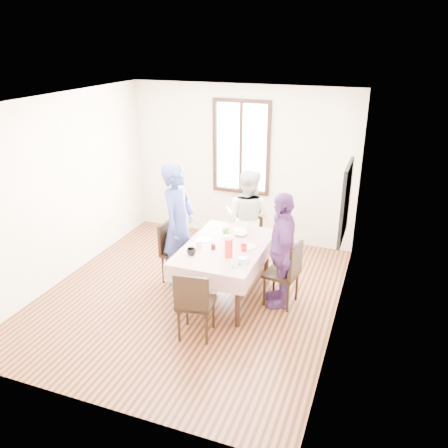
{
  "coord_description": "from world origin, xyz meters",
  "views": [
    {
      "loc": [
        2.42,
        -5.15,
        3.43
      ],
      "look_at": [
        0.45,
        0.16,
        1.1
      ],
      "focal_mm": 36.86,
      "sensor_mm": 36.0,
      "label": 1
    }
  ],
  "objects": [
    {
      "name": "ground",
      "position": [
        0.0,
        0.0,
        0.0
      ],
      "size": [
        4.5,
        4.5,
        0.0
      ],
      "primitive_type": "plane",
      "color": "black",
      "rests_on": "ground"
    },
    {
      "name": "mug_green",
      "position": [
        0.34,
        0.56,
        0.8
      ],
      "size": [
        0.12,
        0.12,
        0.09
      ],
      "primitive_type": "imported",
      "rotation": [
        0.0,
        0.0,
        -0.1
      ],
      "color": "#0C7226",
      "rests_on": "tablecloth"
    },
    {
      "name": "chair_left",
      "position": [
        -0.34,
        0.34,
        0.46
      ],
      "size": [
        0.44,
        0.44,
        0.91
      ],
      "primitive_type": "cube",
      "rotation": [
        0.0,
        0.0,
        -1.63
      ],
      "color": "black",
      "rests_on": "ground"
    },
    {
      "name": "smartphone",
      "position": [
        0.79,
        -0.31,
        0.77
      ],
      "size": [
        0.07,
        0.15,
        0.01
      ],
      "primitive_type": "cube",
      "color": "black",
      "rests_on": "tablecloth"
    },
    {
      "name": "flower_vase",
      "position": [
        0.47,
        0.22,
        0.84
      ],
      "size": [
        0.07,
        0.07,
        0.15
      ],
      "primitive_type": "cylinder",
      "color": "silver",
      "rests_on": "tablecloth"
    },
    {
      "name": "mug_flag",
      "position": [
        0.74,
        0.13,
        0.81
      ],
      "size": [
        0.13,
        0.13,
        0.09
      ],
      "primitive_type": "imported",
      "rotation": [
        0.0,
        0.0,
        0.44
      ],
      "color": "red",
      "rests_on": "tablecloth"
    },
    {
      "name": "back_wall",
      "position": [
        0.0,
        2.25,
        1.35
      ],
      "size": [
        4.0,
        0.0,
        4.0
      ],
      "primitive_type": "plane",
      "rotation": [
        1.57,
        0.0,
        0.0
      ],
      "color": "beige",
      "rests_on": "ground"
    },
    {
      "name": "tablecloth",
      "position": [
        0.45,
        0.21,
        0.76
      ],
      "size": [
        1.07,
        1.6,
        0.01
      ],
      "primitive_type": "cube",
      "color": "#4E0309",
      "rests_on": "dining_table"
    },
    {
      "name": "butter_lid",
      "position": [
        0.84,
        -0.2,
        0.83
      ],
      "size": [
        0.12,
        0.12,
        0.01
      ],
      "primitive_type": "cylinder",
      "color": "blue",
      "rests_on": "butter_tub"
    },
    {
      "name": "person_left",
      "position": [
        -0.32,
        0.34,
        0.9
      ],
      "size": [
        0.44,
        0.67,
        1.81
      ],
      "primitive_type": "imported",
      "rotation": [
        0.0,
        0.0,
        1.55
      ],
      "color": "navy",
      "rests_on": "ground"
    },
    {
      "name": "plate_left",
      "position": [
        0.11,
        0.27,
        0.77
      ],
      "size": [
        0.2,
        0.2,
        0.01
      ],
      "primitive_type": "cylinder",
      "color": "white",
      "rests_on": "tablecloth"
    },
    {
      "name": "serving_bowl",
      "position": [
        0.54,
        0.61,
        0.78
      ],
      "size": [
        0.19,
        0.19,
        0.05
      ],
      "primitive_type": "imported",
      "rotation": [
        0.0,
        0.0,
        0.01
      ],
      "color": "white",
      "rests_on": "tablecloth"
    },
    {
      "name": "art_poster",
      "position": [
        1.98,
        0.3,
        1.55
      ],
      "size": [
        0.04,
        0.76,
        0.96
      ],
      "primitive_type": "cube",
      "color": "red",
      "rests_on": "right_wall"
    },
    {
      "name": "chair_far",
      "position": [
        0.45,
        1.23,
        0.46
      ],
      "size": [
        0.47,
        0.47,
        0.91
      ],
      "primitive_type": "cube",
      "rotation": [
        0.0,
        0.0,
        3.26
      ],
      "color": "black",
      "rests_on": "ground"
    },
    {
      "name": "flower_bunch",
      "position": [
        0.47,
        0.22,
        0.96
      ],
      "size": [
        0.09,
        0.09,
        0.1
      ],
      "primitive_type": null,
      "color": "yellow",
      "rests_on": "flower_vase"
    },
    {
      "name": "chair_near",
      "position": [
        0.45,
        -0.81,
        0.46
      ],
      "size": [
        0.47,
        0.47,
        0.91
      ],
      "primitive_type": "cube",
      "rotation": [
        0.0,
        0.0,
        0.14
      ],
      "color": "black",
      "rests_on": "ground"
    },
    {
      "name": "drinking_glass",
      "position": [
        0.15,
        -0.02,
        0.82
      ],
      "size": [
        0.08,
        0.08,
        0.11
      ],
      "primitive_type": "cylinder",
      "color": "silver",
      "rests_on": "tablecloth"
    },
    {
      "name": "juice_carton",
      "position": [
        0.61,
        -0.1,
        0.89
      ],
      "size": [
        0.08,
        0.08,
        0.25
      ],
      "primitive_type": "cube",
      "color": "red",
      "rests_on": "tablecloth"
    },
    {
      "name": "chair_right",
      "position": [
        1.24,
        0.25,
        0.46
      ],
      "size": [
        0.47,
        0.47,
        0.91
      ],
      "primitive_type": "cube",
      "rotation": [
        0.0,
        0.0,
        1.43
      ],
      "color": "black",
      "rests_on": "ground"
    },
    {
      "name": "window_frame",
      "position": [
        0.0,
        2.23,
        1.65
      ],
      "size": [
        1.02,
        0.06,
        1.62
      ],
      "primitive_type": "cube",
      "color": "black",
      "rests_on": "back_wall"
    },
    {
      "name": "right_wall",
      "position": [
        2.0,
        0.0,
        1.35
      ],
      "size": [
        0.0,
        4.5,
        4.5
      ],
      "primitive_type": "plane",
      "rotation": [
        1.57,
        0.0,
        -1.57
      ],
      "color": "beige",
      "rests_on": "ground"
    },
    {
      "name": "window_pane",
      "position": [
        0.0,
        2.24,
        1.65
      ],
      "size": [
        0.9,
        0.02,
        1.5
      ],
      "primitive_type": "cube",
      "color": "white",
      "rests_on": "back_wall"
    },
    {
      "name": "plate_far",
      "position": [
        0.47,
        0.79,
        0.77
      ],
      "size": [
        0.2,
        0.2,
        0.01
      ],
      "primitive_type": "cylinder",
      "color": "white",
      "rests_on": "tablecloth"
    },
    {
      "name": "mug_black",
      "position": [
        0.13,
        -0.22,
        0.81
      ],
      "size": [
        0.15,
        0.15,
        0.09
      ],
      "primitive_type": "imported",
      "rotation": [
        0.0,
        0.0,
        -0.29
      ],
      "color": "black",
      "rests_on": "tablecloth"
    },
    {
      "name": "jam_jar",
      "position": [
        0.34,
        0.04,
        0.8
      ],
      "size": [
        0.06,
        0.06,
        0.08
      ],
      "primitive_type": "cylinder",
      "color": "black",
      "rests_on": "tablecloth"
    },
    {
      "name": "person_far",
      "position": [
        0.45,
        1.21,
        0.79
      ],
      "size": [
        0.84,
        0.69,
        1.58
      ],
      "primitive_type": "imported",
      "rotation": [
        0.0,
        0.0,
        3.01
      ],
      "color": "beige",
      "rests_on": "ground"
    },
    {
      "name": "person_right",
      "position": [
        1.22,
        0.25,
        0.8
      ],
      "size": [
        0.7,
        1.02,
        1.6
      ],
      "primitive_type": "imported",
      "rotation": [
        0.0,
        0.0,
        -1.21
      ],
      "color": "#552D69",
      "rests_on": "ground"
    },
    {
      "name": "dining_table",
      "position": [
        0.45,
        0.21,
        0.38
      ],
      "size": [
        0.95,
        1.48,
        0.75
      ],
      "primitive_type": "cube",
      "color": "black",
      "rests_on": "ground"
    },
    {
      "name": "butter_tub",
      "position": [
        0.84,
        -0.2,
        0.79
      ],
      "size": [
        0.12,
        0.12,
        0.06
      ],
      "primitive_type": "cylinder",
      "color": "white",
      "rests_on": "tablecloth"
    },
    {
      "name": "plate_right",
      "position": [
        0.77,
        0.28,
        0.77
      ],
      "size": [
        0.2,
        0.2,
        0.01
      ],
      "primitive_type": "cylinder",
      "color": "white",
      "rests_on": "tablecloth"
    }
  ]
}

